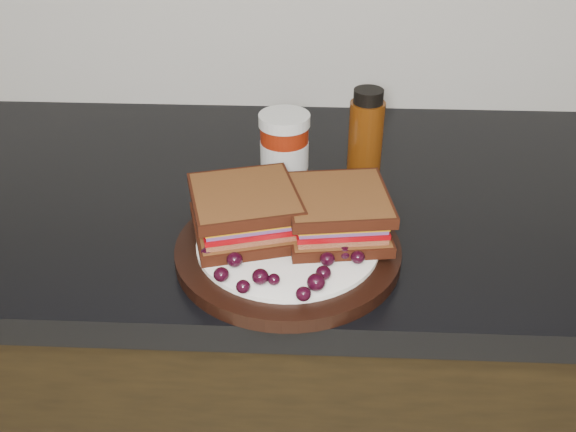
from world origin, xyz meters
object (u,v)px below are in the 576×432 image
Objects in this scene: plate at (288,250)px; oil_bottle at (366,136)px; sandwich_left at (245,212)px; condiment_jar at (284,149)px.

oil_bottle is at bearing 62.96° from plate.
sandwich_left is at bearing -130.22° from oil_bottle.
plate is 2.21× the size of sandwich_left.
condiment_jar reaches higher than plate.
plate is at bearing -33.24° from sandwich_left.
condiment_jar is at bearing 61.12° from sandwich_left.
condiment_jar is (0.04, 0.17, 0.00)m from sandwich_left.
sandwich_left is 0.24m from oil_bottle.
sandwich_left is (-0.05, 0.02, 0.04)m from plate.
oil_bottle is (0.10, 0.20, 0.06)m from plate.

